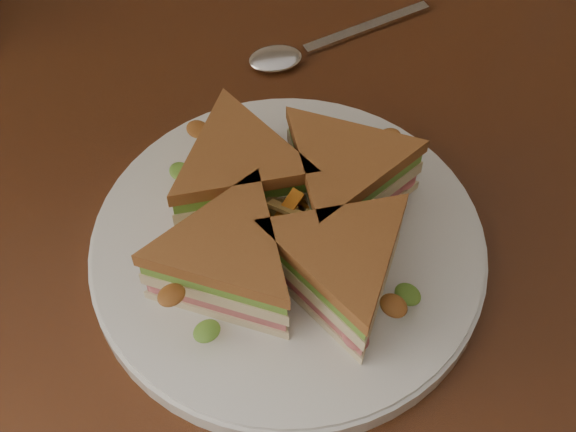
# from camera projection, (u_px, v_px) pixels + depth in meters

# --- Properties ---
(table) EXTENTS (1.20, 0.80, 0.75)m
(table) POSITION_uv_depth(u_px,v_px,m) (306.00, 201.00, 0.75)
(table) COLOR #33170B
(table) RESTS_ON ground
(plate) EXTENTS (0.29, 0.29, 0.02)m
(plate) POSITION_uv_depth(u_px,v_px,m) (288.00, 249.00, 0.59)
(plate) COLOR silver
(plate) RESTS_ON table
(sandwich_wedges) EXTENTS (0.26, 0.26, 0.06)m
(sandwich_wedges) POSITION_uv_depth(u_px,v_px,m) (288.00, 220.00, 0.56)
(sandwich_wedges) COLOR beige
(sandwich_wedges) RESTS_ON plate
(crisps_mound) EXTENTS (0.09, 0.09, 0.05)m
(crisps_mound) POSITION_uv_depth(u_px,v_px,m) (288.00, 223.00, 0.56)
(crisps_mound) COLOR #C16818
(crisps_mound) RESTS_ON plate
(spoon) EXTENTS (0.18, 0.06, 0.01)m
(spoon) POSITION_uv_depth(u_px,v_px,m) (298.00, 52.00, 0.71)
(spoon) COLOR silver
(spoon) RESTS_ON table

